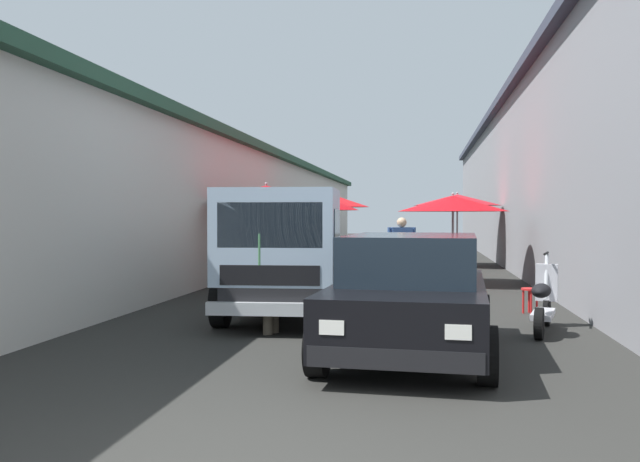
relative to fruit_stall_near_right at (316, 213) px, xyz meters
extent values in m
plane|color=#282826|center=(-0.49, -1.65, -1.75)|extent=(90.00, 90.00, 0.00)
cube|color=beige|center=(1.76, 5.63, 0.09)|extent=(49.50, 7.00, 3.67)
cube|color=#284C38|center=(1.76, 5.63, 2.04)|extent=(49.80, 7.50, 0.24)
cylinder|color=#9E9EA3|center=(-0.03, -0.02, -0.59)|extent=(0.06, 0.06, 2.31)
cone|color=red|center=(-0.03, -0.02, 0.32)|extent=(2.30, 2.30, 0.48)
sphere|color=#9E9EA3|center=(-0.03, -0.02, 0.60)|extent=(0.07, 0.07, 0.07)
cube|color=olive|center=(0.15, 0.09, -1.36)|extent=(0.98, 0.79, 0.77)
sphere|color=orange|center=(0.18, 0.06, -0.93)|extent=(0.09, 0.09, 0.09)
sphere|color=orange|center=(0.05, 0.18, -0.87)|extent=(0.09, 0.09, 0.09)
sphere|color=orange|center=(-0.05, 0.05, -0.93)|extent=(0.09, 0.09, 0.09)
sphere|color=orange|center=(-0.02, 0.19, -0.93)|extent=(0.09, 0.09, 0.09)
cylinder|color=#9E9EA3|center=(-2.51, 0.79, -0.55)|extent=(0.06, 0.06, 2.40)
cone|color=red|center=(-2.51, 0.79, 0.47)|extent=(2.68, 2.68, 0.35)
sphere|color=#9E9EA3|center=(-2.51, 0.79, 0.69)|extent=(0.07, 0.07, 0.07)
cube|color=#9E7547|center=(-2.51, 0.68, -1.32)|extent=(0.76, 0.62, 0.85)
sphere|color=orange|center=(-2.27, 0.81, -0.86)|extent=(0.09, 0.09, 0.09)
sphere|color=orange|center=(-2.53, 0.46, -0.86)|extent=(0.09, 0.09, 0.09)
sphere|color=orange|center=(-2.53, 0.70, -0.86)|extent=(0.09, 0.09, 0.09)
sphere|color=orange|center=(-2.50, 0.60, -0.86)|extent=(0.09, 0.09, 0.09)
sphere|color=orange|center=(-2.72, 0.76, -0.80)|extent=(0.09, 0.09, 0.09)
cylinder|color=#9E9EA3|center=(2.51, 0.05, -0.56)|extent=(0.06, 0.06, 2.38)
cone|color=red|center=(2.51, 0.05, 0.42)|extent=(2.60, 2.60, 0.43)
sphere|color=#9E9EA3|center=(2.51, 0.05, 0.68)|extent=(0.07, 0.07, 0.07)
cube|color=#9E7547|center=(2.62, 0.22, -1.37)|extent=(0.92, 0.70, 0.76)
sphere|color=orange|center=(2.61, 0.34, -0.94)|extent=(0.09, 0.09, 0.09)
sphere|color=orange|center=(2.30, 0.39, -0.94)|extent=(0.09, 0.09, 0.09)
sphere|color=orange|center=(2.44, 0.00, -0.94)|extent=(0.09, 0.09, 0.09)
sphere|color=orange|center=(2.49, 0.07, -0.89)|extent=(0.09, 0.09, 0.09)
cylinder|color=#9E9EA3|center=(-1.36, -3.59, -0.66)|extent=(0.06, 0.06, 2.17)
cone|color=red|center=(-1.36, -3.59, 0.23)|extent=(2.68, 2.68, 0.38)
sphere|color=#9E9EA3|center=(-1.36, -3.59, 0.47)|extent=(0.07, 0.07, 0.07)
cube|color=brown|center=(-1.14, -3.38, -1.34)|extent=(0.74, 0.76, 0.81)
sphere|color=orange|center=(-1.09, -3.51, -0.89)|extent=(0.09, 0.09, 0.09)
sphere|color=orange|center=(-1.01, -3.25, -0.89)|extent=(0.09, 0.09, 0.09)
sphere|color=orange|center=(-1.37, -3.24, -0.89)|extent=(0.09, 0.09, 0.09)
sphere|color=orange|center=(-0.93, -3.62, -0.84)|extent=(0.09, 0.09, 0.09)
sphere|color=orange|center=(-1.24, -3.37, -0.89)|extent=(0.09, 0.09, 0.09)
cylinder|color=#9E9EA3|center=(4.56, -3.99, -0.55)|extent=(0.06, 0.06, 2.39)
cone|color=red|center=(4.56, -3.99, 0.46)|extent=(2.85, 2.85, 0.37)
sphere|color=#9E9EA3|center=(4.56, -3.99, 0.68)|extent=(0.07, 0.07, 0.07)
cube|color=olive|center=(4.40, -3.88, -1.36)|extent=(0.78, 0.75, 0.78)
sphere|color=orange|center=(4.67, -3.75, -0.92)|extent=(0.09, 0.09, 0.09)
sphere|color=orange|center=(4.41, -3.90, -0.92)|extent=(0.09, 0.09, 0.09)
sphere|color=orange|center=(4.27, -4.00, -0.86)|extent=(0.09, 0.09, 0.09)
sphere|color=orange|center=(4.24, -3.71, -0.92)|extent=(0.09, 0.09, 0.09)
sphere|color=orange|center=(4.41, -4.06, -0.92)|extent=(0.09, 0.09, 0.09)
sphere|color=orange|center=(4.31, -3.91, -0.92)|extent=(0.09, 0.09, 0.09)
cube|color=black|center=(-9.71, -2.73, -1.18)|extent=(4.00, 1.97, 0.64)
cube|color=#19232D|center=(-9.57, -2.74, -0.58)|extent=(2.43, 1.66, 0.56)
cube|color=black|center=(-11.62, -2.61, -1.40)|extent=(0.21, 1.65, 0.20)
cube|color=silver|center=(-11.68, -3.19, -1.12)|extent=(0.08, 0.24, 0.14)
cube|color=silver|center=(-11.60, -2.02, -1.12)|extent=(0.08, 0.24, 0.14)
cylinder|color=black|center=(-11.09, -3.50, -1.45)|extent=(0.61, 0.24, 0.60)
cylinder|color=black|center=(-10.98, -1.79, -1.45)|extent=(0.61, 0.24, 0.60)
cylinder|color=black|center=(-8.45, -3.68, -1.45)|extent=(0.61, 0.24, 0.60)
cylinder|color=black|center=(-8.34, -1.96, -1.45)|extent=(0.61, 0.24, 0.60)
cube|color=black|center=(-6.47, -0.63, -1.25)|extent=(4.88, 1.75, 0.36)
cube|color=#ADC6E0|center=(-8.10, -0.73, -0.37)|extent=(1.64, 1.84, 1.40)
cube|color=#19232D|center=(-8.84, -0.78, -0.19)|extent=(0.15, 1.47, 0.63)
cube|color=#19232D|center=(-8.10, -0.73, -0.19)|extent=(1.15, 1.83, 0.45)
cube|color=black|center=(-8.85, -0.78, -0.89)|extent=(0.14, 1.40, 0.28)
cube|color=silver|center=(-8.93, -0.78, -1.35)|extent=(0.22, 1.75, 0.18)
cube|color=gray|center=(-5.60, -1.41, -0.82)|extent=(3.16, 0.25, 0.50)
cube|color=gray|center=(-5.70, 0.24, -0.82)|extent=(3.16, 0.25, 0.50)
cube|color=gray|center=(-4.10, -0.49, -0.82)|extent=(0.16, 1.65, 0.50)
cylinder|color=black|center=(-8.05, -1.60, -1.39)|extent=(0.73, 0.26, 0.72)
cylinder|color=black|center=(-8.15, 0.14, -1.39)|extent=(0.73, 0.26, 0.72)
cylinder|color=black|center=(-4.98, -1.42, -1.39)|extent=(0.73, 0.26, 0.72)
cylinder|color=black|center=(-5.08, 0.33, -1.39)|extent=(0.73, 0.26, 0.72)
cylinder|color=navy|center=(-2.59, -2.47, -1.34)|extent=(0.14, 0.14, 0.81)
cylinder|color=navy|center=(-2.64, -2.31, -1.34)|extent=(0.14, 0.14, 0.81)
cube|color=#33518C|center=(-2.62, -2.39, -0.63)|extent=(0.31, 0.51, 0.61)
sphere|color=tan|center=(-2.62, -2.39, -0.22)|extent=(0.22, 0.22, 0.22)
cylinder|color=#33518C|center=(-2.54, -2.67, -0.60)|extent=(0.08, 0.08, 0.55)
cylinder|color=#33518C|center=(-2.69, -2.12, -0.60)|extent=(0.08, 0.08, 0.55)
cylinder|color=#665B4C|center=(-8.64, -0.70, -1.34)|extent=(0.14, 0.14, 0.82)
cylinder|color=#665B4C|center=(-8.49, -0.75, -1.34)|extent=(0.14, 0.14, 0.82)
cube|color=#4C8C59|center=(-8.56, -0.73, -0.62)|extent=(0.52, 0.35, 0.61)
sphere|color=tan|center=(-8.56, -0.73, -0.20)|extent=(0.23, 0.23, 0.23)
cylinder|color=#4C8C59|center=(-8.84, -0.63, -0.59)|extent=(0.08, 0.08, 0.55)
cylinder|color=#4C8C59|center=(-8.29, -0.82, -0.59)|extent=(0.08, 0.08, 0.55)
cylinder|color=black|center=(-7.27, -4.75, -1.53)|extent=(0.45, 0.20, 0.44)
cylinder|color=black|center=(-8.48, -4.43, -1.53)|extent=(0.45, 0.22, 0.44)
cube|color=silver|center=(-7.92, -4.58, -1.48)|extent=(0.94, 0.50, 0.08)
ellipsoid|color=black|center=(-8.21, -4.50, -1.11)|extent=(0.61, 0.39, 0.20)
cube|color=silver|center=(-7.31, -4.73, -1.08)|extent=(0.22, 0.34, 0.56)
cylinder|color=silver|center=(-7.38, -4.72, -0.98)|extent=(0.28, 0.13, 0.68)
cylinder|color=black|center=(-7.46, -4.70, -0.63)|extent=(0.54, 0.17, 0.04)
cylinder|color=red|center=(-5.98, -4.70, -1.33)|extent=(0.30, 0.30, 0.03)
cylinder|color=red|center=(-5.86, -4.70, -1.54)|extent=(0.04, 0.04, 0.42)
cylinder|color=red|center=(-5.98, -4.59, -1.54)|extent=(0.04, 0.04, 0.42)
cylinder|color=red|center=(-6.09, -4.70, -1.54)|extent=(0.04, 0.04, 0.42)
cylinder|color=red|center=(-5.98, -4.81, -1.54)|extent=(0.04, 0.04, 0.42)
camera|label=1|loc=(-17.81, -2.87, -0.06)|focal=37.39mm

